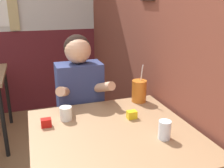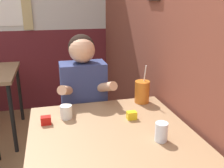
{
  "view_description": "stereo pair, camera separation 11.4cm",
  "coord_description": "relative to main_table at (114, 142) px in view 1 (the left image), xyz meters",
  "views": [
    {
      "loc": [
        0.23,
        -0.77,
        1.47
      ],
      "look_at": [
        0.7,
        0.6,
        0.98
      ],
      "focal_mm": 40.0,
      "sensor_mm": 36.0,
      "label": 1
    },
    {
      "loc": [
        0.34,
        -0.8,
        1.47
      ],
      "look_at": [
        0.7,
        0.6,
        0.98
      ],
      "focal_mm": 40.0,
      "sensor_mm": 36.0,
      "label": 2
    }
  ],
  "objects": [
    {
      "name": "condiment_mustard",
      "position": [
        0.16,
        0.13,
        0.09
      ],
      "size": [
        0.06,
        0.04,
        0.05
      ],
      "color": "yellow",
      "rests_on": "main_table"
    },
    {
      "name": "cocktail_pitcher",
      "position": [
        0.32,
        0.37,
        0.15
      ],
      "size": [
        0.11,
        0.11,
        0.28
      ],
      "color": "#C6661E",
      "rests_on": "main_table"
    },
    {
      "name": "glass_center",
      "position": [
        -0.23,
        0.24,
        0.11
      ],
      "size": [
        0.08,
        0.08,
        0.09
      ],
      "color": "silver",
      "rests_on": "main_table"
    },
    {
      "name": "main_table",
      "position": [
        0.0,
        0.0,
        0.0
      ],
      "size": [
        0.92,
        0.91,
        0.76
      ],
      "color": "#93704C",
      "rests_on": "ground_plane"
    },
    {
      "name": "person_seated",
      "position": [
        -0.07,
        0.58,
        -0.05
      ],
      "size": [
        0.42,
        0.4,
        1.24
      ],
      "color": "navy",
      "rests_on": "ground_plane"
    },
    {
      "name": "condiment_ketchup",
      "position": [
        -0.36,
        0.19,
        0.09
      ],
      "size": [
        0.06,
        0.04,
        0.05
      ],
      "color": "#B7140F",
      "rests_on": "main_table"
    },
    {
      "name": "glass_near_pitcher",
      "position": [
        0.23,
        -0.16,
        0.12
      ],
      "size": [
        0.07,
        0.07,
        0.1
      ],
      "color": "silver",
      "rests_on": "main_table"
    },
    {
      "name": "back_wall",
      "position": [
        -0.65,
        2.28,
        0.66
      ],
      "size": [
        5.27,
        0.09,
        2.7
      ],
      "color": "silver",
      "rests_on": "ground_plane"
    },
    {
      "name": "brick_wall_right",
      "position": [
        0.52,
        0.92,
        0.66
      ],
      "size": [
        0.08,
        4.67,
        2.7
      ],
      "color": "brown",
      "rests_on": "ground_plane"
    }
  ]
}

